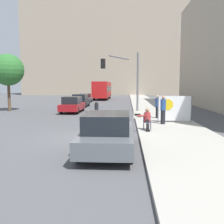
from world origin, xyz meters
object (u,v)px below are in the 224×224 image
at_px(seated_protester, 147,119).
at_px(city_bus_on_road, 102,89).
at_px(pedestrian_behind, 158,106).
at_px(traffic_light_pole, 123,73).
at_px(motorcycle_on_road, 97,113).
at_px(jogger_on_sidewalk, 163,110).
at_px(car_on_road_nearest, 72,105).
at_px(protest_banner, 174,108).
at_px(car_on_road_midblock, 80,101).
at_px(street_tree_near_curb, 8,70).
at_px(car_on_road_distant, 85,98).
at_px(parked_car_curbside, 108,133).

bearing_deg(seated_protester, city_bus_on_road, 87.50).
bearing_deg(pedestrian_behind, city_bus_on_road, -162.17).
xyz_separation_m(traffic_light_pole, motorcycle_on_road, (-1.88, -2.76, -3.03)).
bearing_deg(jogger_on_sidewalk, car_on_road_nearest, -70.82).
relative_size(pedestrian_behind, traffic_light_pole, 0.34).
height_order(jogger_on_sidewalk, protest_banner, jogger_on_sidewalk).
bearing_deg(jogger_on_sidewalk, traffic_light_pole, -88.69).
relative_size(car_on_road_midblock, city_bus_on_road, 0.39).
bearing_deg(street_tree_near_curb, city_bus_on_road, 72.61).
bearing_deg(seated_protester, street_tree_near_curb, 127.40).
xyz_separation_m(seated_protester, pedestrian_behind, (1.19, 5.20, 0.24)).
height_order(traffic_light_pole, motorcycle_on_road, traffic_light_pole).
xyz_separation_m(car_on_road_nearest, city_bus_on_road, (0.46, 23.81, 1.13)).
relative_size(car_on_road_distant, city_bus_on_road, 0.42).
bearing_deg(car_on_road_midblock, pedestrian_behind, -54.62).
bearing_deg(protest_banner, pedestrian_behind, 111.43).
relative_size(parked_car_curbside, car_on_road_distant, 1.01).
relative_size(protest_banner, motorcycle_on_road, 1.00).
bearing_deg(car_on_road_midblock, traffic_light_pole, -58.95).
xyz_separation_m(protest_banner, car_on_road_distant, (-9.63, 21.47, -0.37)).
bearing_deg(city_bus_on_road, jogger_on_sidewalk, -77.47).
relative_size(seated_protester, car_on_road_nearest, 0.27).
relative_size(seated_protester, street_tree_near_curb, 0.21).
relative_size(car_on_road_distant, motorcycle_on_road, 2.09).
height_order(pedestrian_behind, motorcycle_on_road, pedestrian_behind).
bearing_deg(motorcycle_on_road, car_on_road_distant, 102.26).
height_order(protest_banner, car_on_road_midblock, protest_banner).
bearing_deg(traffic_light_pole, jogger_on_sidewalk, -63.67).
height_order(seated_protester, car_on_road_distant, car_on_road_distant).
distance_m(seated_protester, car_on_road_nearest, 11.75).
height_order(traffic_light_pole, car_on_road_midblock, traffic_light_pole).
bearing_deg(car_on_road_nearest, motorcycle_on_road, -60.09).
bearing_deg(street_tree_near_curb, car_on_road_nearest, -8.91).
relative_size(protest_banner, street_tree_near_curb, 0.39).
height_order(pedestrian_behind, car_on_road_nearest, pedestrian_behind).
distance_m(seated_protester, parked_car_curbside, 4.42).
xyz_separation_m(jogger_on_sidewalk, city_bus_on_road, (-6.99, 31.47, 0.84)).
xyz_separation_m(jogger_on_sidewalk, parked_car_curbside, (-2.97, -6.32, -0.31)).
bearing_deg(street_tree_near_curb, car_on_road_midblock, 40.69).
relative_size(car_on_road_nearest, city_bus_on_road, 0.40).
bearing_deg(city_bus_on_road, car_on_road_midblock, -92.98).
bearing_deg(traffic_light_pole, protest_banner, -52.38).
distance_m(traffic_light_pole, car_on_road_midblock, 10.62).
xyz_separation_m(car_on_road_nearest, car_on_road_midblock, (-0.45, 6.40, 0.01)).
relative_size(jogger_on_sidewalk, street_tree_near_curb, 0.31).
distance_m(car_on_road_nearest, car_on_road_midblock, 6.41).
xyz_separation_m(traffic_light_pole, street_tree_near_curb, (-11.50, 3.42, 0.50)).
bearing_deg(car_on_road_midblock, jogger_on_sidewalk, -60.67).
bearing_deg(motorcycle_on_road, jogger_on_sidewalk, -29.36).
bearing_deg(protest_banner, parked_car_curbside, -118.22).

